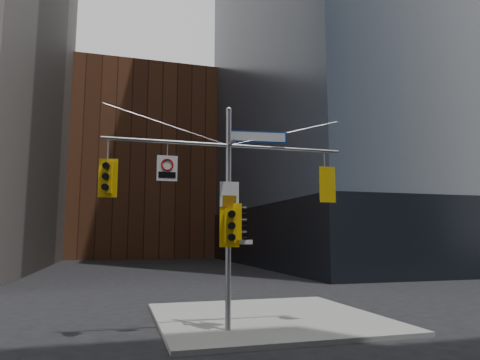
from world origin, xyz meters
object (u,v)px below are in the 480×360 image
traffic_light_west_arm (107,177)px  traffic_light_pole_front (230,226)px  signal_assembly (228,193)px  traffic_light_east_arm (325,185)px  street_sign_blade (258,137)px  traffic_light_pole_side (238,222)px  regulatory_sign_arm (167,167)px

traffic_light_west_arm → traffic_light_pole_front: size_ratio=0.90×
signal_assembly → traffic_light_pole_front: 1.09m
traffic_light_east_arm → street_sign_blade: (-2.44, 0.00, 1.55)m
traffic_light_pole_front → street_sign_blade: 3.17m
signal_assembly → traffic_light_east_arm: size_ratio=6.51×
street_sign_blade → traffic_light_west_arm: bearing=-173.2°
traffic_light_pole_side → traffic_light_pole_front: bearing=136.2°
traffic_light_west_arm → street_sign_blade: (4.79, -0.01, 1.55)m
traffic_light_pole_front → traffic_light_east_arm: bearing=9.2°
traffic_light_west_arm → street_sign_blade: size_ratio=0.60×
traffic_light_west_arm → traffic_light_pole_front: (3.77, -0.28, -1.44)m
traffic_light_pole_front → regulatory_sign_arm: 2.70m
traffic_light_east_arm → street_sign_blade: bearing=-1.6°
signal_assembly → traffic_light_pole_front: bearing=-89.9°
traffic_light_east_arm → traffic_light_pole_front: bearing=2.9°
traffic_light_west_arm → traffic_light_east_arm: (7.23, -0.01, -0.00)m
traffic_light_east_arm → traffic_light_west_arm: bearing=-1.6°
traffic_light_pole_front → signal_assembly: bearing=94.9°
traffic_light_west_arm → traffic_light_pole_side: 4.30m
traffic_light_pole_side → street_sign_blade: 2.93m
traffic_light_pole_side → regulatory_sign_arm: bearing=97.5°
signal_assembly → street_sign_blade: signal_assembly is taller
traffic_light_west_arm → traffic_light_east_arm: bearing=9.9°
traffic_light_west_arm → regulatory_sign_arm: 1.83m
signal_assembly → traffic_light_pole_front: size_ratio=6.03×
street_sign_blade → traffic_light_pole_side: bearing=-172.8°
traffic_light_west_arm → street_sign_blade: street_sign_blade is taller
traffic_light_west_arm → traffic_light_pole_side: (4.10, -0.01, -1.30)m
traffic_light_west_arm → street_sign_blade: 5.03m
traffic_light_east_arm → regulatory_sign_arm: 5.46m
traffic_light_west_arm → traffic_light_pole_side: bearing=9.8°
signal_assembly → regulatory_sign_arm: 2.13m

